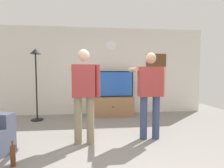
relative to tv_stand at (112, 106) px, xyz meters
The scene contains 10 objects.
ground_plane 2.62m from the tv_stand, 94.66° to the right, with size 8.40×8.40×0.00m, color gray.
back_wall 1.14m from the tv_stand, 121.20° to the left, with size 6.40×0.10×2.70m, color silver.
tv_stand is the anchor object (origin of this frame).
television 0.68m from the tv_stand, 90.00° to the left, with size 1.30×0.07×0.78m.
wall_clock 1.89m from the tv_stand, 90.00° to the left, with size 0.30×0.30×0.03m, color white.
framed_picture 2.02m from the tv_stand, 11.34° to the left, with size 0.66×0.04×0.56m, color brown.
floor_lamp 2.38m from the tv_stand, behind, with size 0.32×0.32×1.94m.
person_standing_nearer_lamp 2.23m from the tv_stand, 109.86° to the right, with size 0.58×0.78×1.71m.
person_standing_nearer_couch 2.08m from the tv_stand, 74.08° to the right, with size 0.63×0.78×1.68m.
beverage_bottle 3.15m from the tv_stand, 121.74° to the right, with size 0.07×0.07×0.36m.
Camera 1 is at (-0.33, -2.50, 1.29)m, focal length 27.42 mm.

